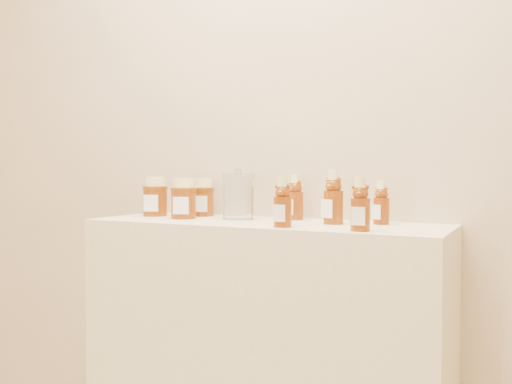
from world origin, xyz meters
The scene contains 11 objects.
wall_back centered at (0.00, 1.75, 1.35)m, with size 3.50×0.02×2.70m, color tan.
display_table centered at (0.00, 1.55, 0.45)m, with size 1.20×0.40×0.90m, color beige.
bear_bottle_back_left centered at (0.06, 1.67, 0.99)m, with size 0.06×0.06×0.18m, color #642707, non-canonical shape.
bear_bottle_back_mid centered at (0.23, 1.58, 1.00)m, with size 0.07×0.07×0.20m, color #642707, non-canonical shape.
bear_bottle_back_right centered at (0.37, 1.64, 0.98)m, with size 0.05×0.05×0.16m, color #642707, non-canonical shape.
bear_bottle_front_left centered at (0.13, 1.42, 0.99)m, with size 0.06×0.06×0.17m, color #642707, non-canonical shape.
bear_bottle_front_right centered at (0.37, 1.42, 0.99)m, with size 0.06×0.06×0.17m, color #642707, non-canonical shape.
honey_jar_left centered at (-0.47, 1.59, 0.97)m, with size 0.09×0.09×0.15m, color #642707, non-canonical shape.
honey_jar_back centered at (-0.31, 1.66, 0.97)m, with size 0.09×0.09×0.14m, color #642707, non-canonical shape.
honey_jar_front centered at (-0.31, 1.53, 0.97)m, with size 0.09×0.09×0.14m, color #642707, non-canonical shape.
glass_canister centered at (-0.12, 1.60, 0.99)m, with size 0.11×0.11×0.18m, color white, non-canonical shape.
Camera 1 is at (0.80, -0.06, 1.06)m, focal length 38.00 mm.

